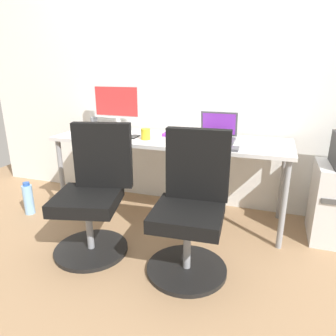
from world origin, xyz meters
The scene contains 17 objects.
ground_plane centered at (0.00, 0.00, 0.00)m, with size 5.28×5.28×0.00m, color #9E7A56.
back_wall centered at (0.00, 0.39, 1.30)m, with size 4.40×0.04×2.60m, color white.
desk centered at (0.00, 0.00, 0.67)m, with size 2.02×0.61×0.73m.
office_chair_left centered at (-0.35, -0.69, 0.42)m, with size 0.54×0.54×0.94m.
office_chair_right centered at (0.37, -0.69, 0.42)m, with size 0.54×0.54×0.94m.
water_bottle_on_floor centered at (-1.26, -0.39, 0.15)m, with size 0.09×0.09×0.31m.
desktop_monitor centered at (-0.58, 0.17, 0.98)m, with size 0.48×0.18×0.43m.
open_laptop centered at (0.39, 0.07, 0.78)m, with size 0.31×0.26×0.23m.
keyboard_by_monitor centered at (-0.63, -0.23, 0.74)m, with size 0.34×0.12×0.02m, color #515156.
keyboard_by_laptop centered at (0.44, -0.23, 0.74)m, with size 0.34×0.12×0.02m, color #515156.
mouse_by_monitor centered at (-0.57, -0.03, 0.75)m, with size 0.06×0.10×0.03m, color #2D2D2D.
mouse_by_laptop centered at (-0.66, -0.03, 0.75)m, with size 0.06×0.10×0.03m, color #2D2D2D.
coffee_mug centered at (-0.18, -0.11, 0.78)m, with size 0.08×0.08×0.09m, color yellow.
pen_cup centered at (-0.87, 0.22, 0.78)m, with size 0.07×0.07×0.10m, color slate.
phone_near_monitor centered at (-0.31, -0.07, 0.73)m, with size 0.07×0.14×0.01m, color black.
notebook centered at (0.02, 0.11, 0.74)m, with size 0.21×0.15×0.03m, color purple.
paper_pile centered at (0.76, 0.03, 0.74)m, with size 0.21×0.30×0.01m, color white.
Camera 1 is at (0.81, -2.46, 1.31)m, focal length 32.90 mm.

